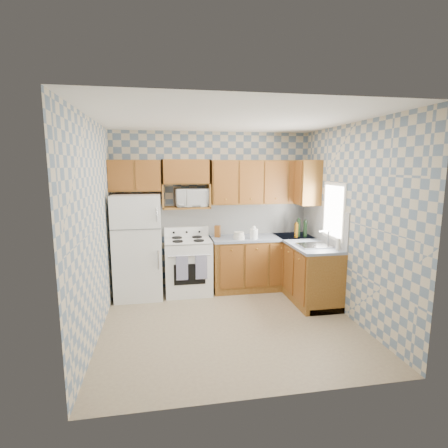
{
  "coord_description": "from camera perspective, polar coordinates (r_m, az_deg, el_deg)",
  "views": [
    {
      "loc": [
        -0.87,
        -4.42,
        2.12
      ],
      "look_at": [
        0.05,
        0.75,
        1.25
      ],
      "focal_mm": 28.0,
      "sensor_mm": 36.0,
      "label": 1
    }
  ],
  "objects": [
    {
      "name": "countertop_right",
      "position": [
        5.81,
        13.1,
        -2.95
      ],
      "size": [
        0.63,
        1.6,
        0.04
      ],
      "primitive_type": "cube",
      "color": "slate",
      "rests_on": "base_cabinets_right"
    },
    {
      "name": "bottle_1",
      "position": [
        6.14,
        13.12,
        -0.77
      ],
      "size": [
        0.07,
        0.07,
        0.28
      ],
      "primitive_type": "cylinder",
      "color": "black",
      "rests_on": "countertop_back"
    },
    {
      "name": "bottle_0",
      "position": [
        6.16,
        12.05,
        -0.61
      ],
      "size": [
        0.07,
        0.07,
        0.3
      ],
      "primitive_type": "cylinder",
      "color": "black",
      "rests_on": "countertop_back"
    },
    {
      "name": "base_cabinets_back",
      "position": [
        6.19,
        6.22,
        -6.39
      ],
      "size": [
        1.75,
        0.6,
        0.88
      ],
      "primitive_type": "cube",
      "color": "brown",
      "rests_on": "floor"
    },
    {
      "name": "upper_cabinets_right",
      "position": [
        6.16,
        12.99,
        6.66
      ],
      "size": [
        0.33,
        0.7,
        0.74
      ],
      "primitive_type": "cube",
      "color": "brown",
      "rests_on": "right_wall"
    },
    {
      "name": "microwave_shelf",
      "position": [
        5.9,
        -6.15,
        2.7
      ],
      "size": [
        0.8,
        0.33,
        0.03
      ],
      "primitive_type": "cube",
      "color": "brown",
      "rests_on": "back_wall"
    },
    {
      "name": "upper_cabinets_fridge",
      "position": [
        5.87,
        -14.33,
        7.66
      ],
      "size": [
        0.82,
        0.33,
        0.5
      ],
      "primitive_type": "cube",
      "color": "brown",
      "rests_on": "back_wall"
    },
    {
      "name": "sink",
      "position": [
        5.5,
        14.58,
        -3.45
      ],
      "size": [
        0.48,
        0.4,
        0.03
      ],
      "primitive_type": "cube",
      "color": "#B7B7BC",
      "rests_on": "countertop_right"
    },
    {
      "name": "soap_bottle",
      "position": [
        5.31,
        18.17,
        -3.19
      ],
      "size": [
        0.06,
        0.06,
        0.17
      ],
      "primitive_type": "cylinder",
      "color": "beige",
      "rests_on": "countertop_right"
    },
    {
      "name": "backsplash_right",
      "position": [
        5.88,
        15.85,
        0.05
      ],
      "size": [
        0.02,
        1.6,
        0.56
      ],
      "primitive_type": "cube",
      "color": "white",
      "rests_on": "right_wall"
    },
    {
      "name": "refrigerator",
      "position": [
        5.82,
        -13.86,
        -3.56
      ],
      "size": [
        0.75,
        0.7,
        1.68
      ],
      "primitive_type": "cube",
      "color": "white",
      "rests_on": "floor"
    },
    {
      "name": "microwave",
      "position": [
        5.91,
        -5.33,
        4.34
      ],
      "size": [
        0.59,
        0.44,
        0.3
      ],
      "primitive_type": "imported",
      "rotation": [
        0.0,
        0.0,
        0.12
      ],
      "color": "white",
      "rests_on": "microwave_shelf"
    },
    {
      "name": "knife_block",
      "position": [
        5.98,
        -1.07,
        -1.2
      ],
      "size": [
        0.12,
        0.12,
        0.2
      ],
      "primitive_type": "cube",
      "rotation": [
        0.0,
        0.0,
        -0.4
      ],
      "color": "brown",
      "rests_on": "countertop_back"
    },
    {
      "name": "cooktop",
      "position": [
        5.83,
        -5.95,
        -2.66
      ],
      "size": [
        0.76,
        0.65,
        0.02
      ],
      "primitive_type": "cube",
      "color": "silver",
      "rests_on": "stove_body"
    },
    {
      "name": "right_wall",
      "position": [
        5.16,
        19.88,
        0.28
      ],
      "size": [
        0.02,
        3.2,
        2.7
      ],
      "primitive_type": "cube",
      "color": "slate",
      "rests_on": "ground"
    },
    {
      "name": "floor",
      "position": [
        4.97,
        0.98,
        -15.81
      ],
      "size": [
        3.4,
        3.4,
        0.0
      ],
      "primitive_type": "plane",
      "color": "#816C55",
      "rests_on": "ground"
    },
    {
      "name": "window",
      "position": [
        5.53,
        17.49,
        2.03
      ],
      "size": [
        0.02,
        0.66,
        0.86
      ],
      "primitive_type": "cube",
      "color": "white",
      "rests_on": "right_wall"
    },
    {
      "name": "food_containers",
      "position": [
        5.81,
        2.47,
        -1.89
      ],
      "size": [
        0.19,
        0.19,
        0.12
      ],
      "primitive_type": null,
      "color": "beige",
      "rests_on": "countertop_back"
    },
    {
      "name": "stove_body",
      "position": [
        5.94,
        -5.87,
        -6.96
      ],
      "size": [
        0.76,
        0.65,
        0.9
      ],
      "primitive_type": "cube",
      "color": "white",
      "rests_on": "floor"
    },
    {
      "name": "upper_cabinets_back",
      "position": [
        6.1,
        6.1,
        6.82
      ],
      "size": [
        1.75,
        0.33,
        0.74
      ],
      "primitive_type": "cube",
      "color": "brown",
      "rests_on": "back_wall"
    },
    {
      "name": "bottle_2",
      "position": [
        6.25,
        13.14,
        -0.69
      ],
      "size": [
        0.07,
        0.07,
        0.26
      ],
      "primitive_type": "cylinder",
      "color": "#593509",
      "rests_on": "countertop_back"
    },
    {
      "name": "electric_kettle",
      "position": [
        5.85,
        4.9,
        -1.6
      ],
      "size": [
        0.14,
        0.14,
        0.17
      ],
      "primitive_type": "cylinder",
      "color": "white",
      "rests_on": "countertop_back"
    },
    {
      "name": "dish_towel_right",
      "position": [
        5.61,
        -3.71,
        -7.03
      ],
      "size": [
        0.19,
        0.02,
        0.39
      ],
      "primitive_type": "cube",
      "color": "navy",
      "rests_on": "stove_body"
    },
    {
      "name": "bottle_3",
      "position": [
        6.06,
        11.71,
        -1.04
      ],
      "size": [
        0.07,
        0.07,
        0.24
      ],
      "primitive_type": "cylinder",
      "color": "#593509",
      "rests_on": "countertop_back"
    },
    {
      "name": "base_cabinets_right",
      "position": [
        5.93,
        12.98,
        -7.29
      ],
      "size": [
        0.6,
        1.6,
        0.88
      ],
      "primitive_type": "cube",
      "color": "brown",
      "rests_on": "floor"
    },
    {
      "name": "backsplash_back",
      "position": [
        6.21,
        1.83,
        0.88
      ],
      "size": [
        2.6,
        0.02,
        0.56
      ],
      "primitive_type": "cube",
      "color": "white",
      "rests_on": "back_wall"
    },
    {
      "name": "back_wall",
      "position": [
        6.13,
        -1.85,
        2.19
      ],
      "size": [
        3.4,
        0.02,
        2.7
      ],
      "primitive_type": "cube",
      "color": "slate",
      "rests_on": "ground"
    },
    {
      "name": "dish_towel_left",
      "position": [
        5.58,
        -6.85,
        -7.15
      ],
      "size": [
        0.19,
        0.02,
        0.39
      ],
      "primitive_type": "cube",
      "color": "navy",
      "rests_on": "stove_body"
    },
    {
      "name": "backguard",
      "position": [
        6.08,
        -6.15,
        -1.25
      ],
      "size": [
        0.76,
        0.08,
        0.17
      ],
      "primitive_type": "cube",
      "color": "white",
      "rests_on": "cooktop"
    },
    {
      "name": "countertop_back",
      "position": [
        6.08,
        6.31,
        -2.22
      ],
      "size": [
        1.77,
        0.63,
        0.04
      ],
      "primitive_type": "cube",
      "color": "slate",
      "rests_on": "base_cabinets_back"
    }
  ]
}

